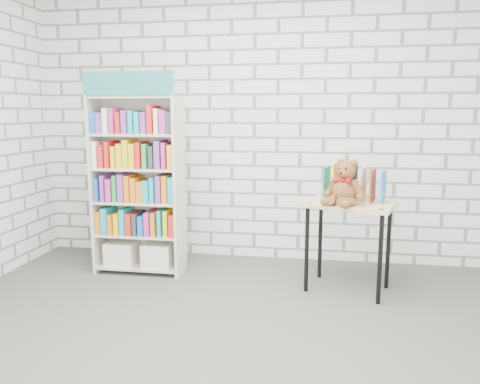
# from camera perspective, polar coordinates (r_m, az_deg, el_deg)

# --- Properties ---
(ground) EXTENTS (4.50, 4.50, 0.00)m
(ground) POSITION_cam_1_polar(r_m,az_deg,el_deg) (3.19, -3.42, -18.48)
(ground) COLOR #3F483D
(ground) RESTS_ON ground
(room_shell) EXTENTS (4.52, 4.02, 2.81)m
(room_shell) POSITION_cam_1_polar(r_m,az_deg,el_deg) (2.83, -3.79, 15.31)
(room_shell) COLOR silver
(room_shell) RESTS_ON ground
(bookshelf) EXTENTS (0.83, 0.32, 1.86)m
(bookshelf) POSITION_cam_1_polar(r_m,az_deg,el_deg) (4.46, -12.32, 0.97)
(bookshelf) COLOR beige
(bookshelf) RESTS_ON ground
(display_table) EXTENTS (0.83, 0.68, 0.77)m
(display_table) POSITION_cam_1_polar(r_m,az_deg,el_deg) (4.03, 13.17, -2.72)
(display_table) COLOR tan
(display_table) RESTS_ON ground
(table_books) EXTENTS (0.54, 0.36, 0.30)m
(table_books) POSITION_cam_1_polar(r_m,az_deg,el_deg) (4.10, 13.68, 1.09)
(table_books) COLOR teal
(table_books) RESTS_ON display_table
(teddy_bear) EXTENTS (0.35, 0.34, 0.37)m
(teddy_bear) POSITION_cam_1_polar(r_m,az_deg,el_deg) (3.89, 12.64, 0.68)
(teddy_bear) COLOR brown
(teddy_bear) RESTS_ON display_table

